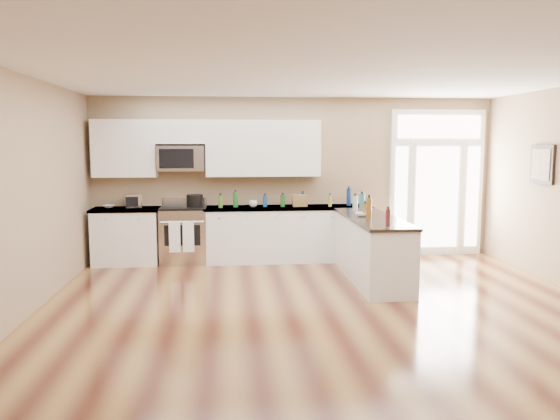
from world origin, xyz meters
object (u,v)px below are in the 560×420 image
object	(u,v)px
peninsula_cabinet	(372,251)
toaster_oven	(133,201)
stockpot	(195,200)
kitchen_range	(184,235)

from	to	relation	value
peninsula_cabinet	toaster_oven	xyz separation A→B (m)	(-3.68, 1.53, 0.62)
peninsula_cabinet	stockpot	bearing A→B (deg)	150.79
peninsula_cabinet	kitchen_range	size ratio (longest dim) A/B	2.15
peninsula_cabinet	stockpot	world-z (taller)	stockpot
stockpot	kitchen_range	bearing A→B (deg)	-168.75
peninsula_cabinet	kitchen_range	world-z (taller)	kitchen_range
kitchen_range	stockpot	world-z (taller)	stockpot
stockpot	toaster_oven	bearing A→B (deg)	177.59
kitchen_range	toaster_oven	size ratio (longest dim) A/B	4.18
stockpot	toaster_oven	xyz separation A→B (m)	(-1.02, 0.04, -0.01)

